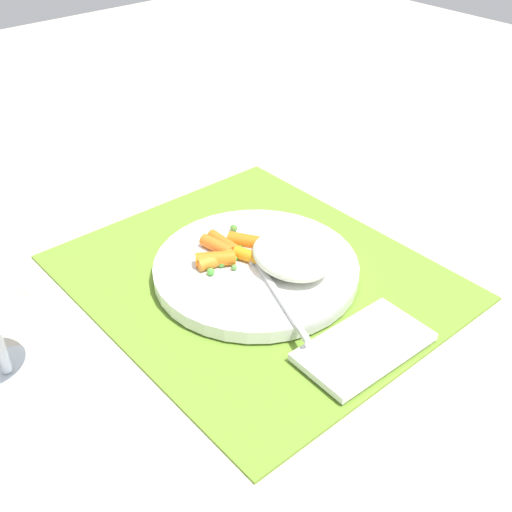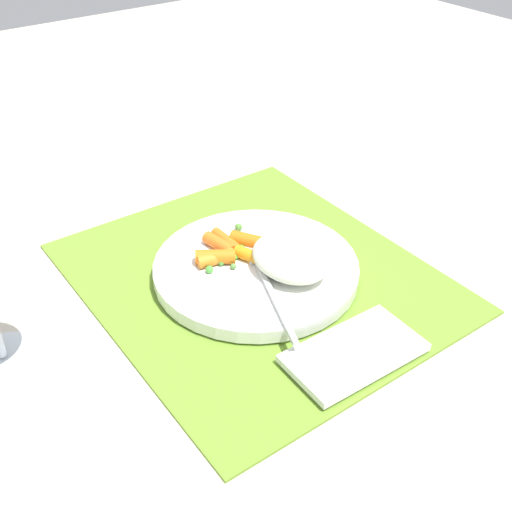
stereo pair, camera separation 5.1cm
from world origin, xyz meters
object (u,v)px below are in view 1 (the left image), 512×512
Objects in this scene: rice_mound at (291,256)px; fork at (266,276)px; plate at (256,269)px; carrot_portion at (230,251)px; napkin at (363,347)px.

fork is at bearing 84.99° from rice_mound.
fork is (-0.03, 0.01, 0.01)m from plate.
plate is 1.34× the size of fork.
napkin is (-0.20, -0.01, -0.02)m from carrot_portion.
carrot_portion reaches higher than plate.
napkin is at bearing 169.23° from rice_mound.
carrot_portion is at bearing 32.19° from rice_mound.
rice_mound is 0.08m from carrot_portion.
plate is 1.73× the size of napkin.
carrot_portion is at bearing 4.18° from fork.
fork reaches higher than napkin.
fork is at bearing 159.88° from plate.
plate is 2.40× the size of rice_mound.
rice_mound is at bearing -10.77° from napkin.
plate is at bearing -20.12° from fork.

